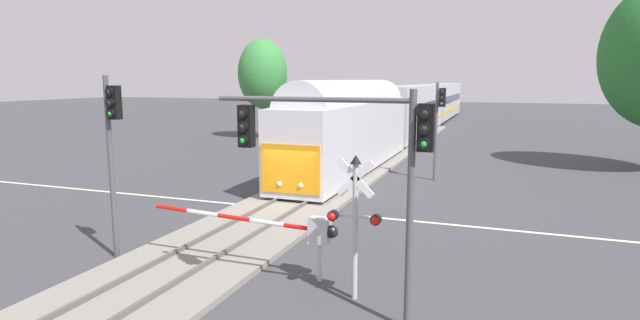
{
  "coord_description": "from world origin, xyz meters",
  "views": [
    {
      "loc": [
        8.64,
        -19.34,
        5.51
      ],
      "look_at": [
        1.04,
        1.3,
        2.0
      ],
      "focal_mm": 28.4,
      "sensor_mm": 36.0,
      "label": 1
    }
  ],
  "objects_px": {
    "crossing_gate_near": "(297,229)",
    "crossing_signal_mast": "(355,212)",
    "pine_left_background": "(263,74)",
    "traffic_signal_median": "(112,138)",
    "traffic_signal_near_right": "(350,148)",
    "commuter_train": "(414,108)",
    "traffic_signal_far_side": "(439,115)"
  },
  "relations": [
    {
      "from": "commuter_train",
      "to": "traffic_signal_median",
      "type": "bearing_deg",
      "value": -93.67
    },
    {
      "from": "traffic_signal_near_right",
      "to": "crossing_gate_near",
      "type": "bearing_deg",
      "value": 137.6
    },
    {
      "from": "commuter_train",
      "to": "traffic_signal_median",
      "type": "xyz_separation_m",
      "value": [
        -2.45,
        -38.22,
        1.04
      ]
    },
    {
      "from": "crossing_signal_mast",
      "to": "pine_left_background",
      "type": "bearing_deg",
      "value": 120.12
    },
    {
      "from": "traffic_signal_median",
      "to": "traffic_signal_far_side",
      "type": "bearing_deg",
      "value": 64.18
    },
    {
      "from": "crossing_gate_near",
      "to": "crossing_signal_mast",
      "type": "xyz_separation_m",
      "value": [
        1.88,
        -0.79,
        0.85
      ]
    },
    {
      "from": "commuter_train",
      "to": "crossing_signal_mast",
      "type": "distance_m",
      "value": 38.92
    },
    {
      "from": "traffic_signal_far_side",
      "to": "traffic_signal_near_right",
      "type": "relative_size",
      "value": 1.01
    },
    {
      "from": "traffic_signal_median",
      "to": "crossing_signal_mast",
      "type": "bearing_deg",
      "value": -2.54
    },
    {
      "from": "crossing_signal_mast",
      "to": "pine_left_background",
      "type": "distance_m",
      "value": 36.21
    },
    {
      "from": "traffic_signal_far_side",
      "to": "traffic_signal_median",
      "type": "relative_size",
      "value": 0.95
    },
    {
      "from": "traffic_signal_far_side",
      "to": "traffic_signal_median",
      "type": "xyz_separation_m",
      "value": [
        -7.67,
        -15.86,
        0.18
      ]
    },
    {
      "from": "crossing_signal_mast",
      "to": "traffic_signal_far_side",
      "type": "distance_m",
      "value": 16.26
    },
    {
      "from": "commuter_train",
      "to": "pine_left_background",
      "type": "bearing_deg",
      "value": -149.97
    },
    {
      "from": "crossing_signal_mast",
      "to": "traffic_signal_median",
      "type": "bearing_deg",
      "value": 177.46
    },
    {
      "from": "crossing_gate_near",
      "to": "traffic_signal_far_side",
      "type": "distance_m",
      "value": 15.67
    },
    {
      "from": "traffic_signal_median",
      "to": "traffic_signal_near_right",
      "type": "bearing_deg",
      "value": -10.31
    },
    {
      "from": "traffic_signal_far_side",
      "to": "traffic_signal_near_right",
      "type": "xyz_separation_m",
      "value": [
        0.22,
        -17.3,
        0.43
      ]
    },
    {
      "from": "commuter_train",
      "to": "traffic_signal_far_side",
      "type": "xyz_separation_m",
      "value": [
        5.23,
        -22.36,
        0.86
      ]
    },
    {
      "from": "commuter_train",
      "to": "traffic_signal_far_side",
      "type": "bearing_deg",
      "value": -76.85
    },
    {
      "from": "traffic_signal_near_right",
      "to": "traffic_signal_median",
      "type": "distance_m",
      "value": 8.03
    },
    {
      "from": "traffic_signal_median",
      "to": "pine_left_background",
      "type": "distance_m",
      "value": 32.59
    },
    {
      "from": "traffic_signal_near_right",
      "to": "traffic_signal_median",
      "type": "bearing_deg",
      "value": 169.69
    },
    {
      "from": "traffic_signal_median",
      "to": "crossing_gate_near",
      "type": "bearing_deg",
      "value": 4.41
    },
    {
      "from": "traffic_signal_median",
      "to": "pine_left_background",
      "type": "bearing_deg",
      "value": 108.6
    },
    {
      "from": "traffic_signal_median",
      "to": "pine_left_background",
      "type": "relative_size",
      "value": 0.61
    },
    {
      "from": "crossing_signal_mast",
      "to": "commuter_train",
      "type": "bearing_deg",
      "value": 97.76
    },
    {
      "from": "traffic_signal_near_right",
      "to": "pine_left_background",
      "type": "xyz_separation_m",
      "value": [
        -18.26,
        32.25,
        1.98
      ]
    },
    {
      "from": "crossing_signal_mast",
      "to": "traffic_signal_median",
      "type": "xyz_separation_m",
      "value": [
        -7.71,
        0.34,
        1.51
      ]
    },
    {
      "from": "crossing_signal_mast",
      "to": "pine_left_background",
      "type": "relative_size",
      "value": 0.4
    },
    {
      "from": "commuter_train",
      "to": "traffic_signal_far_side",
      "type": "distance_m",
      "value": 22.98
    },
    {
      "from": "commuter_train",
      "to": "crossing_gate_near",
      "type": "bearing_deg",
      "value": -84.88
    }
  ]
}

